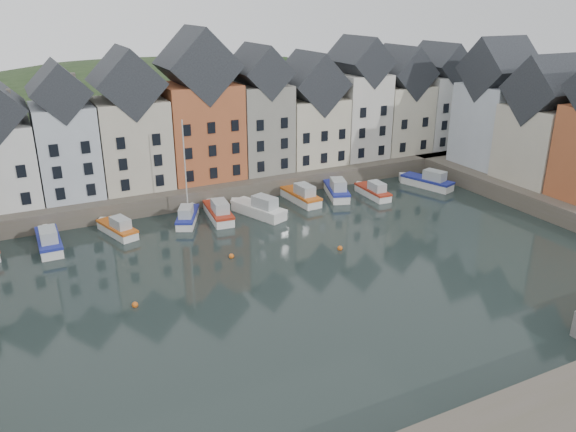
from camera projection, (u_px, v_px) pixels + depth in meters
ground at (310, 285)px, 47.30m from camera, size 260.00×260.00×0.00m
far_quay at (198, 179)px, 71.98m from camera, size 90.00×16.00×2.00m
hillside at (159, 241)px, 100.52m from camera, size 153.60×70.40×64.00m
far_terrace at (225, 118)px, 68.82m from camera, size 72.37×8.16×17.78m
right_terrace at (547, 123)px, 65.83m from camera, size 8.30×24.25×16.36m
mooring_buoys at (242, 268)px, 50.03m from camera, size 20.50×5.50×0.50m
boat_b at (49, 241)px, 53.97m from camera, size 2.08×6.59×2.52m
boat_c at (118, 229)px, 57.19m from camera, size 3.41×6.05×2.22m
boat_d at (187, 216)px, 60.31m from camera, size 4.13×6.08×11.21m
boat_e at (219, 212)px, 61.29m from camera, size 2.73×6.79×2.54m
boat_f at (260, 209)px, 62.19m from camera, size 4.49×7.23×2.66m
boat_g at (301, 196)px, 66.48m from camera, size 2.50×6.80×2.56m
boat_h at (337, 190)px, 68.38m from camera, size 4.26×7.14×2.62m
boat_i at (374, 192)px, 68.27m from camera, size 1.99×5.87×2.23m
boat_j at (429, 182)px, 71.64m from camera, size 4.12×7.09×2.60m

